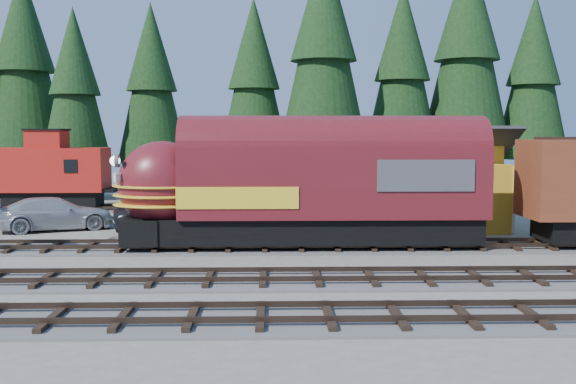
{
  "coord_description": "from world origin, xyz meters",
  "views": [
    {
      "loc": [
        -5.67,
        -23.01,
        4.93
      ],
      "look_at": [
        -5.02,
        4.0,
        2.44
      ],
      "focal_mm": 40.0,
      "sensor_mm": 36.0,
      "label": 1
    }
  ],
  "objects_px": {
    "caboose": "(35,173)",
    "pickup_truck_a": "(180,215)",
    "locomotive": "(293,191)",
    "pickup_truck_b": "(55,214)",
    "depot": "(380,171)"
  },
  "relations": [
    {
      "from": "depot",
      "to": "locomotive",
      "type": "height_order",
      "value": "depot"
    },
    {
      "from": "locomotive",
      "to": "pickup_truck_b",
      "type": "distance_m",
      "value": 13.35
    },
    {
      "from": "pickup_truck_a",
      "to": "caboose",
      "type": "bearing_deg",
      "value": 36.81
    },
    {
      "from": "caboose",
      "to": "pickup_truck_a",
      "type": "xyz_separation_m",
      "value": [
        10.56,
        -9.45,
        -1.5
      ]
    },
    {
      "from": "locomotive",
      "to": "pickup_truck_a",
      "type": "bearing_deg",
      "value": 140.12
    },
    {
      "from": "locomotive",
      "to": "pickup_truck_a",
      "type": "height_order",
      "value": "locomotive"
    },
    {
      "from": "depot",
      "to": "caboose",
      "type": "distance_m",
      "value": 22.11
    },
    {
      "from": "caboose",
      "to": "pickup_truck_b",
      "type": "xyz_separation_m",
      "value": [
        4.03,
        -8.34,
        -1.56
      ]
    },
    {
      "from": "locomotive",
      "to": "pickup_truck_b",
      "type": "relative_size",
      "value": 2.72
    },
    {
      "from": "depot",
      "to": "pickup_truck_b",
      "type": "bearing_deg",
      "value": -177.12
    },
    {
      "from": "locomotive",
      "to": "caboose",
      "type": "height_order",
      "value": "caboose"
    },
    {
      "from": "locomotive",
      "to": "caboose",
      "type": "distance_m",
      "value": 21.27
    },
    {
      "from": "caboose",
      "to": "pickup_truck_a",
      "type": "bearing_deg",
      "value": -41.82
    },
    {
      "from": "depot",
      "to": "caboose",
      "type": "xyz_separation_m",
      "value": [
        -20.8,
        7.5,
        -0.57
      ]
    },
    {
      "from": "locomotive",
      "to": "pickup_truck_b",
      "type": "xyz_separation_m",
      "value": [
        -11.98,
        5.66,
        -1.67
      ]
    }
  ]
}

